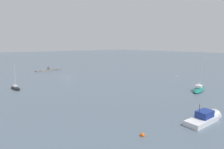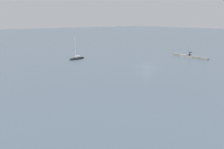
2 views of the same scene
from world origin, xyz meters
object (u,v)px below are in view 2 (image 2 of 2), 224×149
at_px(umbrella_open_black, 190,52).
at_px(person_seated_blue_right, 189,55).
at_px(person_seated_grey_left, 191,55).
at_px(sailboat_black_near, 77,58).

bearing_deg(umbrella_open_black, person_seated_blue_right, -13.74).
bearing_deg(person_seated_grey_left, sailboat_black_near, 62.52).
xyz_separation_m(person_seated_blue_right, sailboat_black_near, (19.10, 29.11, -0.61)).
height_order(person_seated_blue_right, sailboat_black_near, sailboat_black_near).
bearing_deg(sailboat_black_near, umbrella_open_black, -131.45).
bearing_deg(sailboat_black_near, person_seated_grey_left, -131.87).
bearing_deg(umbrella_open_black, sailboat_black_near, 56.26).
height_order(person_seated_grey_left, sailboat_black_near, sailboat_black_near).
xyz_separation_m(person_seated_blue_right, umbrella_open_black, (-0.29, 0.07, 0.86)).
height_order(person_seated_grey_left, person_seated_blue_right, same).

